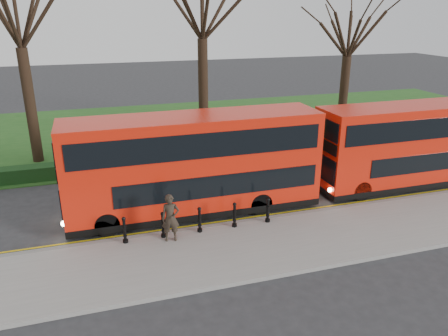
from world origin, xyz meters
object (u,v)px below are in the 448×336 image
object	(u,v)px
pedestrian	(171,218)
bus_rear	(416,145)
bollard_row	(200,220)
bus_lead	(194,165)

from	to	relation	value
pedestrian	bus_rear	bearing A→B (deg)	19.53
bollard_row	pedestrian	distance (m)	1.31
bus_rear	pedestrian	size ratio (longest dim) A/B	5.58
bollard_row	bus_lead	xyz separation A→B (m)	(0.34, 2.11, 1.51)
bus_lead	pedestrian	bearing A→B (deg)	-122.13
bus_rear	pedestrian	distance (m)	13.06
bus_lead	bus_rear	world-z (taller)	bus_lead
bollard_row	bus_lead	size ratio (longest dim) A/B	0.55
bus_lead	pedestrian	distance (m)	3.08
bus_rear	bollard_row	bearing A→B (deg)	-170.00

